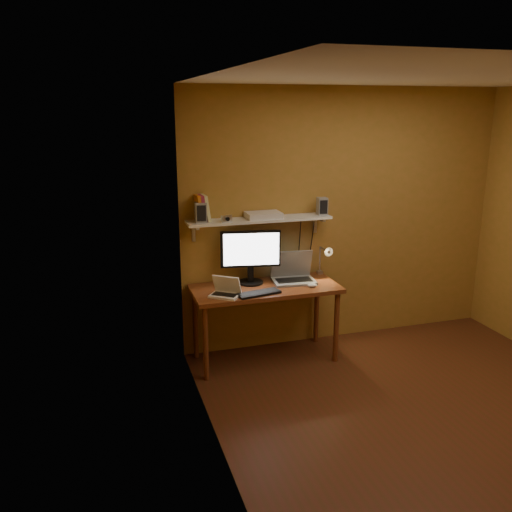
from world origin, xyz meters
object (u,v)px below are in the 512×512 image
object	(u,v)px
router	(263,215)
keyboard	(259,293)
speaker_left	(201,212)
netbook	(226,290)
desk	(265,295)
monitor	(251,254)
laptop	(293,273)
mouse	(312,285)
desk_lamp	(325,257)
speaker_right	(322,206)
shelf_camera	(227,219)
wall_shelf	(260,220)

from	to	relation	value
router	keyboard	bearing A→B (deg)	-113.25
speaker_left	netbook	bearing A→B (deg)	-62.04
desk	monitor	bearing A→B (deg)	125.49
router	netbook	bearing A→B (deg)	-144.01
laptop	keyboard	size ratio (longest dim) A/B	1.06
desk	monitor	world-z (taller)	monitor
mouse	monitor	bearing A→B (deg)	164.43
keyboard	netbook	bearing A→B (deg)	159.62
speaker_left	router	world-z (taller)	speaker_left
desk	desk_lamp	xyz separation A→B (m)	(0.66, 0.13, 0.29)
speaker_right	desk_lamp	bearing A→B (deg)	-65.67
netbook	router	world-z (taller)	router
monitor	netbook	xyz separation A→B (m)	(-0.32, -0.29, -0.24)
desk	netbook	xyz separation A→B (m)	(-0.42, -0.14, 0.14)
mouse	shelf_camera	distance (m)	1.03
keyboard	shelf_camera	bearing A→B (deg)	114.44
monitor	speaker_right	distance (m)	0.85
keyboard	router	world-z (taller)	router
desk	netbook	world-z (taller)	netbook
desk	desk_lamp	bearing A→B (deg)	10.81
monitor	keyboard	size ratio (longest dim) A/B	1.41
keyboard	mouse	size ratio (longest dim) A/B	4.43
router	desk	bearing A→B (deg)	-101.39
desk	keyboard	distance (m)	0.25
desk	laptop	distance (m)	0.37
monitor	laptop	distance (m)	0.47
monitor	keyboard	world-z (taller)	monitor
laptop	shelf_camera	size ratio (longest dim) A/B	3.97
laptop	netbook	size ratio (longest dim) A/B	1.37
speaker_right	speaker_left	bearing A→B (deg)	-174.19
wall_shelf	speaker_right	world-z (taller)	speaker_right
speaker_left	router	xyz separation A→B (m)	(0.61, 0.02, -0.07)
wall_shelf	speaker_left	bearing A→B (deg)	-178.29
monitor	speaker_right	size ratio (longest dim) A/B	3.38
desk	netbook	bearing A→B (deg)	-161.89
desk_lamp	router	size ratio (longest dim) A/B	1.13
desk_lamp	desk	bearing A→B (deg)	-169.19
laptop	netbook	world-z (taller)	laptop
wall_shelf	mouse	bearing A→B (deg)	-38.18
shelf_camera	speaker_right	bearing A→B (deg)	3.94
wall_shelf	mouse	size ratio (longest dim) A/B	15.30
desk	router	world-z (taller)	router
shelf_camera	speaker_left	bearing A→B (deg)	165.27
desk	desk_lamp	world-z (taller)	desk_lamp
wall_shelf	laptop	world-z (taller)	wall_shelf
desk	speaker_left	world-z (taller)	speaker_left
mouse	speaker_left	distance (m)	1.25
netbook	shelf_camera	bearing A→B (deg)	108.73
laptop	keyboard	world-z (taller)	laptop
netbook	router	size ratio (longest dim) A/B	0.95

